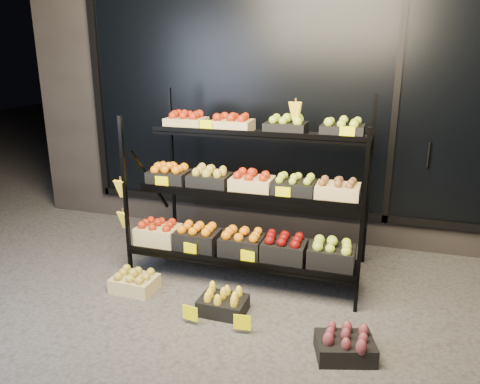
% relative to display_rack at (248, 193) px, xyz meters
% --- Properties ---
extents(ground, '(24.00, 24.00, 0.00)m').
position_rel_display_rack_xyz_m(ground, '(0.02, -0.60, -0.79)').
color(ground, '#514F4C').
rests_on(ground, ground).
extents(building, '(6.00, 2.08, 3.50)m').
position_rel_display_rack_xyz_m(building, '(0.02, 1.99, 0.96)').
color(building, '#2D2826').
rests_on(building, ground).
extents(display_rack, '(2.18, 1.02, 1.71)m').
position_rel_display_rack_xyz_m(display_rack, '(0.00, 0.00, 0.00)').
color(display_rack, black).
rests_on(display_rack, ground).
extents(tag_floor_a, '(0.13, 0.01, 0.12)m').
position_rel_display_rack_xyz_m(tag_floor_a, '(-0.16, -1.00, -0.73)').
color(tag_floor_a, '#FFF400').
rests_on(tag_floor_a, ground).
extents(tag_floor_b, '(0.13, 0.01, 0.12)m').
position_rel_display_rack_xyz_m(tag_floor_b, '(0.26, -1.00, -0.73)').
color(tag_floor_b, '#FFF400').
rests_on(tag_floor_b, ground).
extents(floor_crate_left, '(0.38, 0.29, 0.19)m').
position_rel_display_rack_xyz_m(floor_crate_left, '(-0.84, -0.65, -0.70)').
color(floor_crate_left, '#D4BC7A').
rests_on(floor_crate_left, ground).
extents(floor_crate_midleft, '(0.38, 0.28, 0.19)m').
position_rel_display_rack_xyz_m(floor_crate_midleft, '(0.02, -0.76, -0.70)').
color(floor_crate_midleft, black).
rests_on(floor_crate_midleft, ground).
extents(floor_crate_right, '(0.46, 0.39, 0.20)m').
position_rel_display_rack_xyz_m(floor_crate_right, '(1.02, -1.04, -0.69)').
color(floor_crate_right, black).
rests_on(floor_crate_right, ground).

